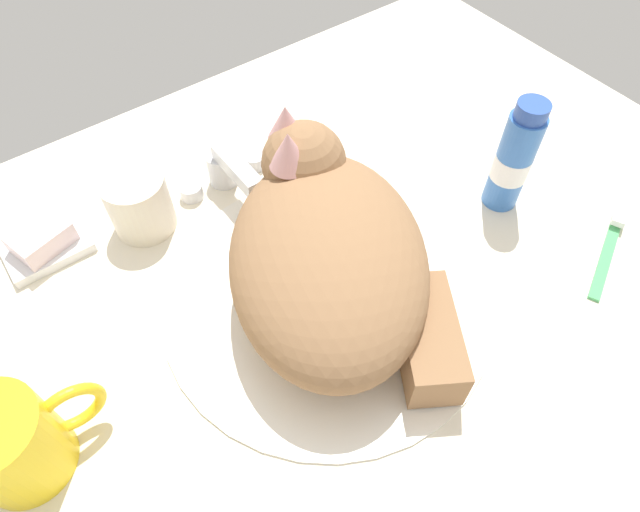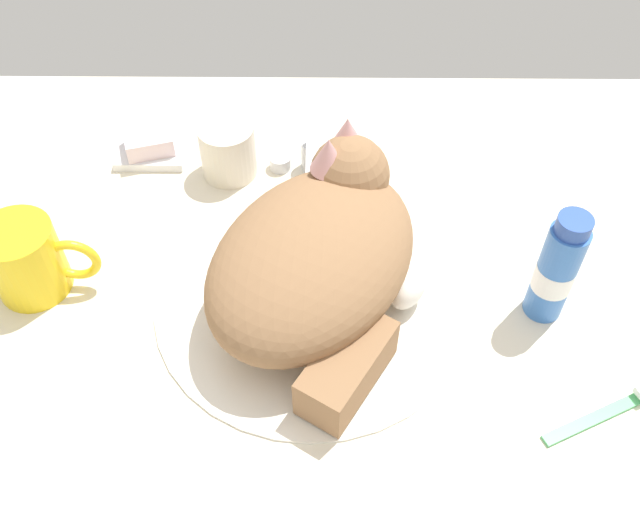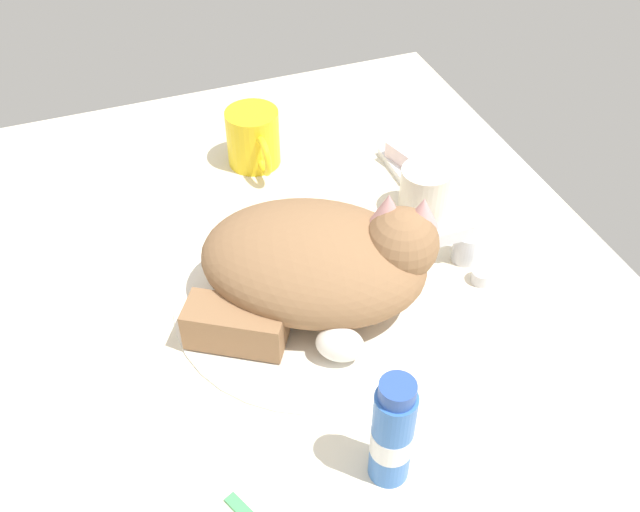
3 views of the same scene
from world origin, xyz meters
The scene contains 10 objects.
ground_plane centered at (0.00, 0.00, -1.50)cm, with size 110.00×82.50×3.00cm, color silver.
sink_basin centered at (0.00, 0.00, 0.31)cm, with size 34.92×34.92×0.63cm, color white.
faucet centered at (0.00, 20.29, 2.79)cm, with size 11.86×10.24×6.38cm.
cat centered at (0.74, 0.73, 6.84)cm, with size 30.48×33.87×14.98cm.
coffee_mug centered at (-30.88, 1.66, 4.44)cm, with size 12.28×8.09×8.88cm.
rinse_cup centered at (-11.00, 20.70, 3.61)cm, with size 7.07×7.07×7.21cm.
soap_dish centered at (-21.70, 23.63, 0.60)cm, with size 9.00×6.40×1.20cm, color white.
soap_bar centered at (-21.70, 23.63, 2.46)cm, with size 6.05×4.74×2.52cm, color silver.
toothpaste_bottle centered at (25.22, -1.14, 6.66)cm, with size 4.19×4.19×14.27cm.
toothbrush centered at (29.18, -13.95, 0.53)cm, with size 12.45×6.69×1.60cm.
Camera 1 is at (-19.39, -24.99, 49.49)cm, focal length 30.87 mm.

